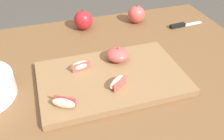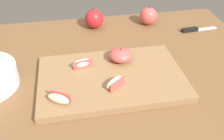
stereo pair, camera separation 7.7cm
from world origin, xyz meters
name	(u,v)px [view 1 (the left image)]	position (x,y,z in m)	size (l,w,h in m)	color
dining_table	(107,96)	(0.00, 0.00, 0.63)	(1.13, 0.83, 0.75)	brown
cutting_board	(112,78)	(0.00, -0.05, 0.76)	(0.45, 0.29, 0.02)	olive
apple_half_skin_up	(118,55)	(0.04, 0.02, 0.79)	(0.08, 0.08, 0.05)	#D14C47
apple_wedge_back	(117,82)	(0.00, -0.11, 0.78)	(0.06, 0.06, 0.03)	beige
apple_wedge_middle	(64,103)	(-0.16, -0.15, 0.78)	(0.07, 0.05, 0.03)	beige
apple_wedge_left	(80,66)	(-0.09, 0.01, 0.78)	(0.07, 0.04, 0.03)	beige
paring_knife	(180,25)	(0.40, 0.21, 0.75)	(0.16, 0.03, 0.01)	silver
whole_apple_pink_lady	(136,14)	(0.23, 0.31, 0.78)	(0.07, 0.07, 0.08)	#D14C47
whole_apple_crimson	(83,20)	(-0.01, 0.32, 0.79)	(0.08, 0.08, 0.09)	#B21E23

